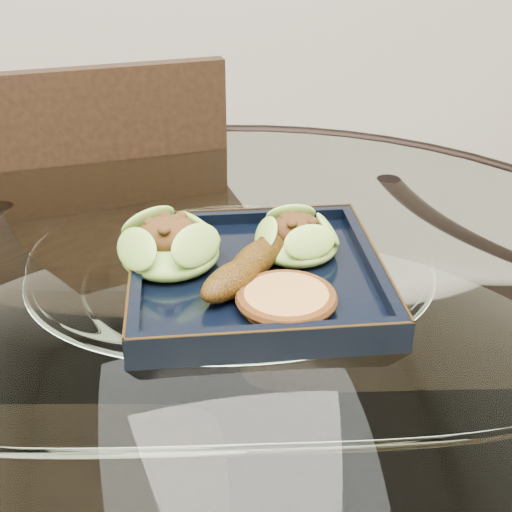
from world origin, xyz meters
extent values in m
cylinder|color=white|center=(0.00, 0.00, 0.76)|extent=(1.10, 1.10, 0.01)
torus|color=black|center=(0.00, 0.00, 0.76)|extent=(1.13, 1.13, 0.02)
cylinder|color=black|center=(0.28, 0.28, 0.38)|extent=(0.04, 0.04, 0.75)
cylinder|color=black|center=(-0.28, 0.28, 0.38)|extent=(0.04, 0.04, 0.75)
cube|color=#301D10|center=(-0.11, 0.26, 0.44)|extent=(0.44, 0.44, 0.04)
cube|color=#301D10|center=(-0.13, 0.44, 0.69)|extent=(0.37, 0.07, 0.43)
cylinder|color=#301D10|center=(-0.29, 0.41, 0.21)|extent=(0.03, 0.03, 0.42)
cylinder|color=#301D10|center=(0.04, 0.45, 0.21)|extent=(0.03, 0.03, 0.42)
cube|color=black|center=(0.03, 0.00, 0.77)|extent=(0.29, 0.29, 0.02)
ellipsoid|color=#609C2D|center=(-0.06, 0.03, 0.80)|extent=(0.13, 0.13, 0.04)
ellipsoid|color=olive|center=(0.08, 0.03, 0.80)|extent=(0.12, 0.12, 0.03)
ellipsoid|color=#593709|center=(0.03, -0.01, 0.80)|extent=(0.14, 0.16, 0.03)
cylinder|color=#C78642|center=(0.04, -0.08, 0.79)|extent=(0.10, 0.10, 0.02)
camera|label=1|loc=(-0.09, -0.66, 1.17)|focal=50.00mm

